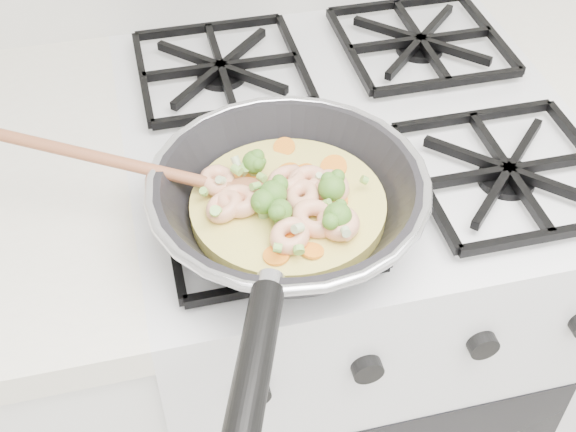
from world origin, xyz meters
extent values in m
cube|color=white|center=(0.00, 1.70, 0.45)|extent=(0.60, 0.60, 0.90)
cube|color=black|center=(0.00, 1.70, 0.91)|extent=(0.56, 0.56, 0.02)
torus|color=silver|center=(-0.13, 1.52, 0.98)|extent=(0.31, 0.31, 0.01)
cylinder|color=black|center=(-0.21, 1.30, 0.98)|extent=(0.09, 0.18, 0.03)
cylinder|color=#D8CC5E|center=(-0.13, 1.52, 0.94)|extent=(0.22, 0.22, 0.02)
ellipsoid|color=#985737|center=(-0.18, 1.54, 0.96)|extent=(0.06, 0.05, 0.01)
cylinder|color=#985737|center=(-0.31, 1.60, 0.99)|extent=(0.26, 0.11, 0.06)
torus|color=#E0AA85|center=(-0.14, 1.46, 0.96)|extent=(0.07, 0.07, 0.02)
torus|color=#E0AA85|center=(-0.09, 1.47, 0.96)|extent=(0.06, 0.06, 0.02)
torus|color=#E0AA85|center=(-0.18, 1.53, 0.96)|extent=(0.07, 0.07, 0.02)
torus|color=#E0AA85|center=(-0.11, 1.48, 0.96)|extent=(0.07, 0.07, 0.02)
torus|color=#E0AA85|center=(-0.20, 1.56, 0.96)|extent=(0.06, 0.06, 0.03)
torus|color=#E0AA85|center=(-0.08, 1.53, 0.96)|extent=(0.05, 0.05, 0.02)
torus|color=#E0AA85|center=(-0.13, 1.55, 0.96)|extent=(0.07, 0.07, 0.03)
torus|color=#E0AA85|center=(-0.10, 1.54, 0.96)|extent=(0.05, 0.05, 0.02)
torus|color=#E0AA85|center=(-0.12, 1.52, 0.96)|extent=(0.06, 0.06, 0.02)
torus|color=#E0AA85|center=(-0.20, 1.52, 0.96)|extent=(0.06, 0.06, 0.02)
ellipsoid|color=#4E822A|center=(-0.15, 1.52, 0.97)|extent=(0.04, 0.04, 0.03)
ellipsoid|color=#4E822A|center=(-0.16, 1.57, 0.97)|extent=(0.03, 0.03, 0.03)
ellipsoid|color=#4E822A|center=(-0.15, 1.49, 0.97)|extent=(0.03, 0.03, 0.03)
ellipsoid|color=#4E822A|center=(-0.09, 1.47, 0.97)|extent=(0.04, 0.04, 0.03)
ellipsoid|color=#4E822A|center=(-0.09, 1.51, 0.97)|extent=(0.04, 0.04, 0.03)
ellipsoid|color=#4E822A|center=(-0.16, 1.51, 0.97)|extent=(0.03, 0.03, 0.03)
cylinder|color=orange|center=(-0.14, 1.46, 0.96)|extent=(0.03, 0.03, 0.01)
cylinder|color=orange|center=(-0.07, 1.56, 0.96)|extent=(0.04, 0.04, 0.01)
cylinder|color=orange|center=(-0.10, 1.56, 0.96)|extent=(0.04, 0.04, 0.01)
cylinder|color=orange|center=(-0.12, 1.57, 0.96)|extent=(0.04, 0.04, 0.01)
cylinder|color=orange|center=(-0.18, 1.54, 0.96)|extent=(0.04, 0.04, 0.01)
cylinder|color=orange|center=(-0.12, 1.45, 0.96)|extent=(0.03, 0.03, 0.01)
cylinder|color=orange|center=(-0.08, 1.51, 0.96)|extent=(0.03, 0.03, 0.01)
cylinder|color=orange|center=(-0.16, 1.56, 0.96)|extent=(0.03, 0.03, 0.01)
cylinder|color=orange|center=(-0.16, 1.45, 0.96)|extent=(0.04, 0.04, 0.00)
cylinder|color=orange|center=(-0.11, 1.61, 0.96)|extent=(0.04, 0.04, 0.00)
cylinder|color=orange|center=(-0.19, 1.57, 0.96)|extent=(0.04, 0.04, 0.01)
cylinder|color=#7BB548|center=(-0.15, 1.55, 0.97)|extent=(0.01, 0.01, 0.01)
cylinder|color=#7BB548|center=(-0.05, 1.52, 0.97)|extent=(0.01, 0.01, 0.01)
cylinder|color=#7BB548|center=(-0.21, 1.50, 0.98)|extent=(0.01, 0.01, 0.01)
cylinder|color=#B5CA8E|center=(-0.14, 1.46, 0.98)|extent=(0.01, 0.01, 0.01)
cylinder|color=#B5CA8E|center=(-0.09, 1.44, 0.98)|extent=(0.01, 0.01, 0.01)
cylinder|color=#7BB548|center=(-0.18, 1.56, 0.98)|extent=(0.01, 0.01, 0.01)
cylinder|color=#7BB548|center=(-0.14, 1.44, 0.97)|extent=(0.01, 0.01, 0.01)
cylinder|color=#7BB548|center=(-0.10, 1.49, 0.97)|extent=(0.01, 0.01, 0.01)
cylinder|color=#B5CA8E|center=(-0.14, 1.52, 0.97)|extent=(0.01, 0.01, 0.01)
cylinder|color=#7BB548|center=(-0.21, 1.51, 0.97)|extent=(0.01, 0.01, 0.01)
cylinder|color=#7BB548|center=(-0.17, 1.53, 0.98)|extent=(0.01, 0.01, 0.01)
cylinder|color=#B5CA8E|center=(-0.20, 1.55, 0.98)|extent=(0.01, 0.01, 0.01)
cylinder|color=#7BB548|center=(-0.22, 1.54, 0.97)|extent=(0.01, 0.01, 0.01)
cylinder|color=#B5CA8E|center=(-0.09, 1.53, 0.97)|extent=(0.01, 0.01, 0.01)
cylinder|color=#7BB548|center=(-0.16, 1.44, 0.98)|extent=(0.01, 0.01, 0.01)
cylinder|color=#7BB548|center=(-0.17, 1.57, 0.97)|extent=(0.01, 0.01, 0.01)
cylinder|color=#B5CA8E|center=(-0.18, 1.58, 0.97)|extent=(0.01, 0.01, 0.01)
camera|label=1|loc=(-0.27, 0.94, 1.52)|focal=47.23mm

